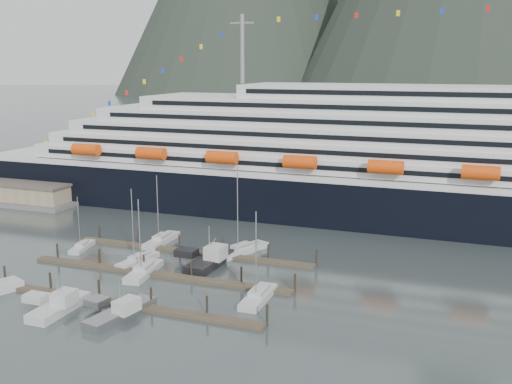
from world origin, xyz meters
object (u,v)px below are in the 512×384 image
sailboat_g (242,251)px  sailboat_c (144,272)px  trawler_b (58,306)px  sailboat_e (162,241)px  warehouse (8,189)px  sailboat_b (138,261)px  trawler_c (120,311)px  trawler_e (209,260)px  sailboat_h (258,298)px  sailboat_a (82,247)px  cruise_ship (409,168)px

sailboat_g → sailboat_c: bearing=167.2°
trawler_b → sailboat_e: bearing=4.3°
warehouse → trawler_b: (61.28, -57.00, -1.36)m
sailboat_b → sailboat_e: (-2.14, 12.38, 0.02)m
sailboat_b → trawler_c: 23.40m
sailboat_b → trawler_e: sailboat_b is taller
sailboat_c → sailboat_e: bearing=12.2°
sailboat_c → sailboat_e: (-6.25, 17.20, -0.00)m
sailboat_e → sailboat_g: bearing=-92.9°
sailboat_b → sailboat_h: size_ratio=0.97×
sailboat_c → sailboat_g: 20.13m
trawler_c → sailboat_g: bearing=1.3°
sailboat_h → trawler_b: 29.09m
sailboat_b → trawler_c: (10.05, -21.13, 0.39)m
warehouse → trawler_b: 83.70m
trawler_c → trawler_e: size_ratio=1.00×
sailboat_c → trawler_b: sailboat_c is taller
sailboat_a → sailboat_e: (12.20, 9.12, 0.05)m
sailboat_a → sailboat_c: bearing=-126.4°
sailboat_b → sailboat_c: sailboat_b is taller
warehouse → trawler_e: (73.08, -31.12, -1.26)m
sailboat_e → sailboat_h: size_ratio=0.98×
cruise_ship → sailboat_b: cruise_ship is taller
sailboat_a → sailboat_h: size_ratio=0.74×
sailboat_c → sailboat_g: sailboat_g is taller
warehouse → sailboat_c: size_ratio=3.33×
sailboat_c → sailboat_h: size_ratio=0.95×
sailboat_c → sailboat_a: bearing=58.6°
sailboat_g → trawler_c: 33.41m
sailboat_h → sailboat_e: bearing=52.5°
trawler_b → trawler_c: trawler_b is taller
warehouse → trawler_e: size_ratio=3.73×
warehouse → trawler_c: trawler_c is taller
sailboat_a → sailboat_c: (18.45, -8.08, 0.05)m
sailboat_g → trawler_c: size_ratio=1.39×
sailboat_b → trawler_e: bearing=-66.5°
sailboat_a → sailboat_g: size_ratio=0.63×
sailboat_h → trawler_c: sailboat_h is taller
sailboat_h → trawler_c: bearing=126.6°
sailboat_h → trawler_e: 18.23m
sailboat_e → trawler_c: (12.19, -33.50, 0.38)m
sailboat_b → trawler_c: size_ratio=1.15×
sailboat_a → sailboat_b: bearing=-115.5°
sailboat_e → trawler_c: size_ratio=1.16×
sailboat_a → warehouse: bearing=43.4°
warehouse → sailboat_g: size_ratio=2.68×
sailboat_b → trawler_b: 22.63m
cruise_ship → sailboat_e: (-43.57, -34.95, -11.60)m
sailboat_b → sailboat_g: (15.39, 11.86, 0.04)m
sailboat_h → sailboat_a: bearing=72.7°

